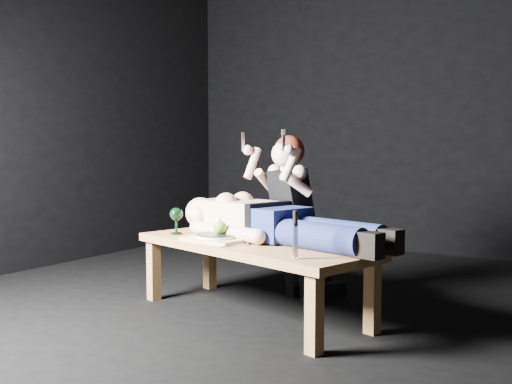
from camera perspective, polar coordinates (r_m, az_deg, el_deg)
ground at (r=3.67m, az=3.84°, el=-11.72°), size 5.00×5.00×0.00m
back_wall at (r=5.88m, az=15.48°, el=8.80°), size 5.00×0.00×5.00m
table at (r=3.52m, az=-0.43°, el=-8.60°), size 1.69×1.00×0.45m
lying_man at (r=3.52m, az=1.91°, el=-2.59°), size 1.75×0.94×0.28m
kneeling_woman at (r=3.86m, az=4.32°, el=-2.34°), size 0.85×0.88×1.14m
serving_tray at (r=3.52m, az=-3.94°, el=-4.71°), size 0.41×0.32×0.02m
plate at (r=3.51m, az=-3.94°, el=-4.36°), size 0.28×0.28×0.02m
apple at (r=3.50m, az=-3.58°, el=-3.55°), size 0.08×0.08×0.08m
goblet at (r=3.82m, az=-7.94°, el=-2.88°), size 0.11×0.11×0.18m
fork_flat at (r=3.62m, az=-6.45°, el=-4.62°), size 0.03×0.17×0.01m
knife_flat at (r=3.33m, az=-2.39°, el=-5.34°), size 0.07×0.16×0.01m
spoon_flat at (r=3.40m, az=-0.92°, el=-5.15°), size 0.11×0.14×0.01m
carving_knife at (r=2.92m, az=3.93°, el=-4.26°), size 0.04×0.04×0.25m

